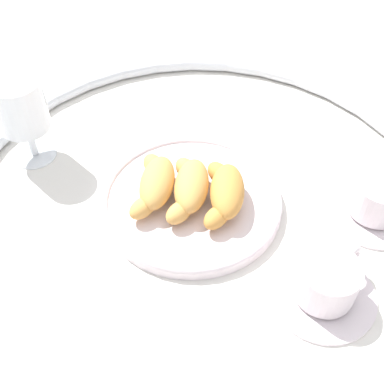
{
  "coord_description": "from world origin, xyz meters",
  "views": [
    {
      "loc": [
        -0.47,
        0.13,
        0.55
      ],
      "look_at": [
        -0.0,
        0.01,
        0.03
      ],
      "focal_mm": 46.54,
      "sensor_mm": 36.0,
      "label": 1
    }
  ],
  "objects": [
    {
      "name": "croissant_small",
      "position": [
        -0.0,
        0.02,
        0.04
      ],
      "size": [
        0.13,
        0.09,
        0.04
      ],
      "color": "#D6994C",
      "rests_on": "pastry_plate"
    },
    {
      "name": "juice_glass_left",
      "position": [
        0.16,
        0.23,
        0.09
      ],
      "size": [
        0.08,
        0.08,
        0.14
      ],
      "color": "white",
      "rests_on": "ground_plane"
    },
    {
      "name": "ground_plane",
      "position": [
        0.0,
        0.0,
        0.0
      ],
      "size": [
        2.2,
        2.2,
        0.0
      ],
      "primitive_type": "plane",
      "color": "silver"
    },
    {
      "name": "pastry_plate",
      "position": [
        -0.0,
        0.01,
        0.01
      ],
      "size": [
        0.26,
        0.26,
        0.02
      ],
      "color": "silver",
      "rests_on": "ground_plane"
    },
    {
      "name": "croissant_extra",
      "position": [
        0.02,
        0.06,
        0.04
      ],
      "size": [
        0.13,
        0.09,
        0.04
      ],
      "color": "#D6994C",
      "rests_on": "pastry_plate"
    },
    {
      "name": "croissant_large",
      "position": [
        -0.02,
        -0.03,
        0.04
      ],
      "size": [
        0.13,
        0.09,
        0.04
      ],
      "color": "#CC893D",
      "rests_on": "pastry_plate"
    },
    {
      "name": "table_chrome_rim",
      "position": [
        0.0,
        0.0,
        0.01
      ],
      "size": [
        0.73,
        0.73,
        0.02
      ],
      "primitive_type": "torus",
      "color": "silver",
      "rests_on": "ground_plane"
    },
    {
      "name": "coffee_cup_near",
      "position": [
        -0.08,
        -0.24,
        0.03
      ],
      "size": [
        0.14,
        0.14,
        0.06
      ],
      "color": "silver",
      "rests_on": "ground_plane"
    },
    {
      "name": "coffee_cup_far",
      "position": [
        -0.19,
        -0.11,
        0.03
      ],
      "size": [
        0.14,
        0.14,
        0.06
      ],
      "color": "silver",
      "rests_on": "ground_plane"
    }
  ]
}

